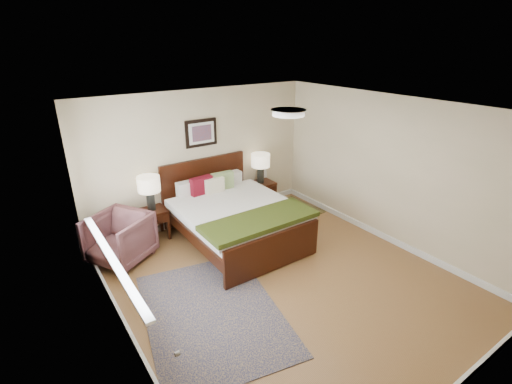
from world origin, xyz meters
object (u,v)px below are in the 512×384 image
at_px(lamp_left, 149,186).
at_px(lamp_right, 261,162).
at_px(nightstand_left, 153,216).
at_px(armchair, 120,238).
at_px(nightstand_right, 261,192).
at_px(rug_persian, 212,313).
at_px(bed, 234,212).

xyz_separation_m(lamp_left, lamp_right, (2.32, 0.00, -0.00)).
distance_m(nightstand_left, armchair, 0.78).
bearing_deg(lamp_right, nightstand_left, -179.50).
bearing_deg(nightstand_right, armchair, -172.99).
bearing_deg(lamp_right, armchair, -172.74).
bearing_deg(nightstand_left, lamp_right, 0.50).
bearing_deg(nightstand_right, lamp_right, 90.00).
distance_m(armchair, rug_persian, 2.06).
height_order(nightstand_left, lamp_right, lamp_right).
bearing_deg(nightstand_right, lamp_left, 179.67).
bearing_deg(bed, nightstand_left, 142.54).
height_order(lamp_right, rug_persian, lamp_right).
distance_m(nightstand_left, lamp_left, 0.56).
bearing_deg(bed, lamp_left, 141.90).
xyz_separation_m(bed, lamp_right, (1.19, 0.89, 0.43)).
relative_size(bed, nightstand_left, 4.08).
bearing_deg(armchair, lamp_left, 87.87).
bearing_deg(nightstand_left, lamp_left, 90.00).
distance_m(nightstand_left, lamp_right, 2.38).
height_order(nightstand_left, nightstand_right, nightstand_left).
relative_size(nightstand_right, lamp_left, 0.91).
xyz_separation_m(nightstand_left, lamp_right, (2.32, 0.02, 0.56)).
bearing_deg(lamp_left, lamp_right, 0.00).
xyz_separation_m(nightstand_right, rug_persian, (-2.42, -2.31, -0.34)).
xyz_separation_m(nightstand_left, rug_persian, (-0.11, -2.31, -0.43)).
height_order(bed, rug_persian, bed).
relative_size(nightstand_left, lamp_right, 0.91).
height_order(bed, lamp_left, bed).
bearing_deg(lamp_left, armchair, -150.79).
xyz_separation_m(nightstand_left, lamp_left, (0.00, 0.02, 0.56)).
bearing_deg(bed, nightstand_right, 36.26).
xyz_separation_m(bed, armchair, (-1.81, 0.50, -0.17)).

